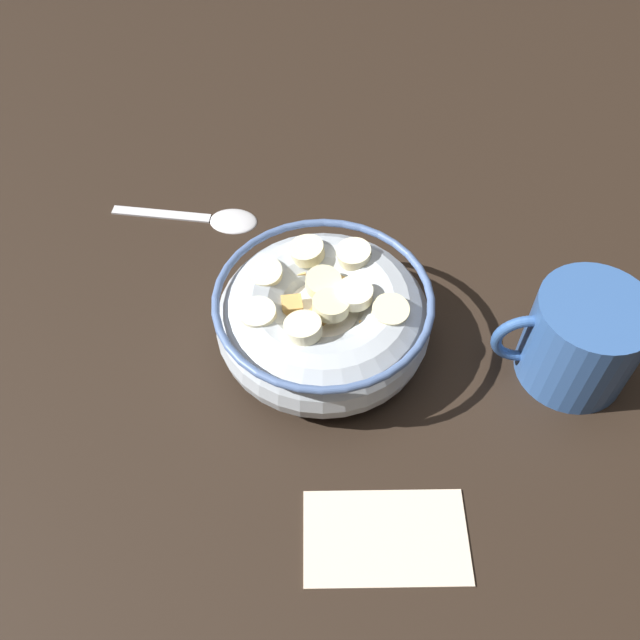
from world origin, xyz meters
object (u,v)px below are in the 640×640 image
object	(u,v)px
coffee_mug	(577,339)
folded_napkin	(382,537)
cereal_bowl	(320,318)
spoon	(214,217)

from	to	relation	value
coffee_mug	folded_napkin	size ratio (longest dim) A/B	1.00
cereal_bowl	folded_napkin	bearing A→B (deg)	104.92
spoon	coffee_mug	bearing A→B (deg)	150.56
spoon	coffee_mug	size ratio (longest dim) A/B	1.28
folded_napkin	cereal_bowl	bearing A→B (deg)	-75.08
cereal_bowl	coffee_mug	distance (cm)	18.94
coffee_mug	folded_napkin	world-z (taller)	coffee_mug
cereal_bowl	folded_napkin	world-z (taller)	cereal_bowl
cereal_bowl	spoon	size ratio (longest dim) A/B	1.19
folded_napkin	spoon	bearing A→B (deg)	-64.69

